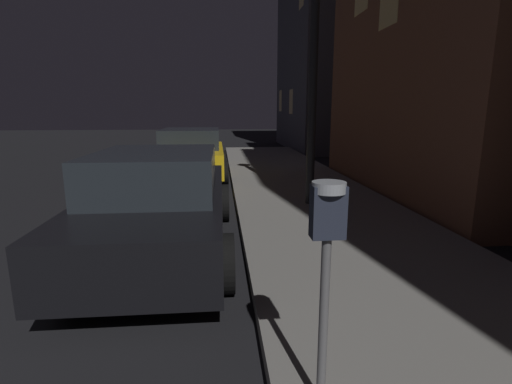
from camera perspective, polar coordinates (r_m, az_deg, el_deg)
The scene contains 4 objects.
parking_meter at distance 2.20m, azimuth 10.58°, elevation -7.38°, with size 0.19×0.19×1.42m.
car_black at distance 5.42m, azimuth -14.24°, elevation -1.57°, with size 1.98×4.51×1.43m.
car_yellow_cab at distance 11.42m, azimuth -9.72°, elevation 5.74°, with size 2.12×4.26×1.43m.
building_far at distance 21.82m, azimuth 15.51°, elevation 25.66°, with size 7.18×8.13×14.42m.
Camera 1 is at (3.69, -1.07, 1.95)m, focal length 26.61 mm.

